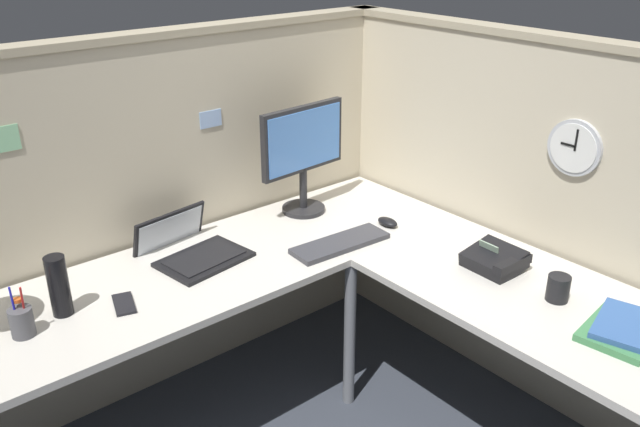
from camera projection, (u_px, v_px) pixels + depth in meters
The scene contains 16 objects.
cubicle_wall_back at pixel (150, 221), 2.83m from camera, with size 2.57×0.12×1.58m.
cubicle_wall_right at pixel (546, 229), 2.76m from camera, with size 0.12×2.37×1.58m.
desk at pixel (327, 327), 2.38m from camera, with size 2.35×2.15×0.73m.
monitor at pixel (303, 151), 2.96m from camera, with size 0.46×0.20×0.50m.
laptop at pixel (189, 248), 2.68m from camera, with size 0.39×0.43×0.22m.
keyboard at pixel (340, 243), 2.75m from camera, with size 0.43×0.14×0.02m, color #38383D.
computer_mouse at pixel (388, 222), 2.92m from camera, with size 0.06×0.10×0.03m, color black.
pen_cup at pixel (22, 321), 2.14m from camera, with size 0.08×0.08×0.18m.
cell_phone at pixel (124, 304), 2.33m from camera, with size 0.07×0.14×0.01m, color black.
thermos_flask at pixel (59, 286), 2.24m from camera, with size 0.07×0.07×0.22m, color black.
office_phone at pixel (496, 261), 2.55m from camera, with size 0.20×0.21×0.11m.
book_stack at pixel (624, 329), 2.16m from camera, with size 0.32×0.26×0.04m.
coffee_mug at pixel (558, 288), 2.34m from camera, with size 0.08×0.08×0.10m, color black.
wall_clock at pixel (575, 147), 2.49m from camera, with size 0.04×0.22×0.22m.
pinned_note_leftmost at pixel (211, 119), 2.80m from camera, with size 0.10×0.00×0.07m, color #99B7E5.
pinned_note_middle at pixel (6, 139), 2.29m from camera, with size 0.09×0.00×0.09m, color #8CCC99.
Camera 1 is at (-1.45, -1.57, 1.98)m, focal length 37.06 mm.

